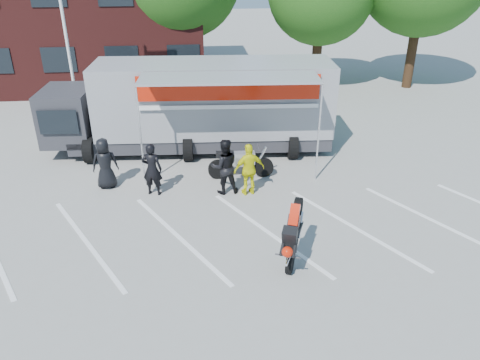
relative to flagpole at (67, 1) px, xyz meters
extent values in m
plane|color=gray|center=(6.24, -10.00, -5.05)|extent=(100.00, 100.00, 0.00)
cube|color=white|center=(6.24, -9.00, -5.05)|extent=(18.09, 13.33, 0.01)
cube|color=#4C1A18|center=(-3.76, 8.00, -1.55)|extent=(18.00, 8.00, 7.00)
cylinder|color=white|center=(-0.26, 0.00, -1.05)|extent=(0.12, 0.12, 8.00)
cylinder|color=#382314|center=(4.24, 6.00, -3.43)|extent=(0.50, 0.50, 3.24)
cylinder|color=#382314|center=(11.24, 5.00, -3.61)|extent=(0.50, 0.50, 2.88)
cylinder|color=#382314|center=(16.24, 4.50, -3.34)|extent=(0.50, 0.50, 3.42)
imported|color=black|center=(1.75, -5.85, -4.23)|extent=(0.87, 0.63, 1.65)
imported|color=black|center=(3.25, -6.47, -4.21)|extent=(0.69, 0.54, 1.69)
imported|color=black|center=(5.46, -6.59, -4.17)|extent=(0.92, 0.75, 1.77)
imported|color=yellow|center=(6.20, -6.77, -4.22)|extent=(1.04, 0.61, 1.66)
camera|label=1|loc=(4.59, -19.56, 1.93)|focal=35.00mm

